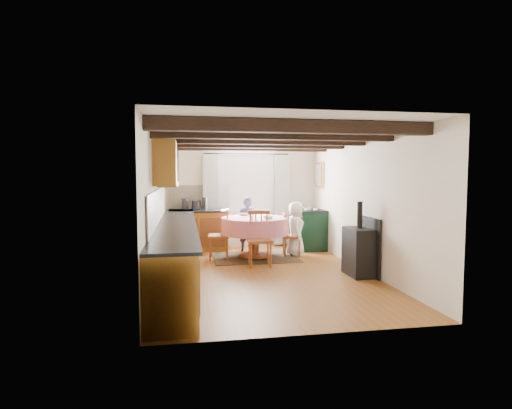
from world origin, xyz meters
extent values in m
cube|color=brown|center=(0.00, 0.00, 0.00)|extent=(3.60, 5.50, 0.00)
cube|color=white|center=(0.00, 0.00, 2.40)|extent=(3.60, 5.50, 0.00)
cube|color=silver|center=(0.00, 2.75, 1.20)|extent=(3.60, 0.00, 2.40)
cube|color=silver|center=(0.00, -2.75, 1.20)|extent=(3.60, 0.00, 2.40)
cube|color=silver|center=(-1.80, 0.00, 1.20)|extent=(0.00, 5.50, 2.40)
cube|color=silver|center=(1.80, 0.00, 1.20)|extent=(0.00, 5.50, 2.40)
cube|color=black|center=(0.00, -2.00, 2.31)|extent=(3.60, 0.16, 0.16)
cube|color=black|center=(0.00, -1.00, 2.31)|extent=(3.60, 0.16, 0.16)
cube|color=black|center=(0.00, 0.00, 2.31)|extent=(3.60, 0.16, 0.16)
cube|color=black|center=(0.00, 1.00, 2.31)|extent=(3.60, 0.16, 0.16)
cube|color=black|center=(0.00, 2.00, 2.31)|extent=(3.60, 0.16, 0.16)
cube|color=beige|center=(-1.78, 0.30, 1.20)|extent=(0.02, 4.50, 0.55)
cube|color=beige|center=(-1.00, 2.73, 1.20)|extent=(1.40, 0.02, 0.55)
cube|color=#A26D20|center=(-1.50, 0.00, 0.44)|extent=(0.60, 5.30, 0.88)
cube|color=#A26D20|center=(-1.05, 2.45, 0.44)|extent=(1.30, 0.60, 0.88)
cube|color=black|center=(-1.48, 0.00, 0.90)|extent=(0.64, 5.30, 0.04)
cube|color=black|center=(-1.05, 2.43, 0.90)|extent=(1.30, 0.64, 0.04)
cube|color=#A26D20|center=(-1.63, 1.20, 1.95)|extent=(0.34, 1.80, 0.90)
cube|color=#A26D20|center=(-1.63, -0.30, 1.90)|extent=(0.34, 0.90, 0.70)
cube|color=white|center=(0.10, 2.73, 1.60)|extent=(1.34, 0.03, 1.54)
cube|color=white|center=(0.10, 2.74, 1.60)|extent=(1.20, 0.01, 1.40)
cube|color=beige|center=(-0.75, 2.65, 1.10)|extent=(0.35, 0.10, 2.10)
cube|color=beige|center=(0.95, 2.65, 1.10)|extent=(0.35, 0.10, 2.10)
cylinder|color=black|center=(0.10, 2.65, 2.20)|extent=(2.00, 0.03, 0.03)
cube|color=gold|center=(1.77, 2.30, 1.70)|extent=(0.04, 0.50, 0.60)
cylinder|color=silver|center=(1.05, 2.72, 1.70)|extent=(0.30, 0.02, 0.30)
cube|color=brown|center=(0.08, 1.41, 0.01)|extent=(1.72, 1.34, 0.01)
imported|color=#38344F|center=(0.02, 2.13, 0.61)|extent=(0.46, 0.31, 1.22)
imported|color=white|center=(0.96, 1.45, 0.57)|extent=(0.46, 0.62, 1.15)
imported|color=silver|center=(-0.09, 1.85, 0.86)|extent=(0.29, 0.29, 0.05)
imported|color=silver|center=(0.31, 1.13, 0.86)|extent=(0.27, 0.27, 0.06)
imported|color=silver|center=(-0.05, 1.01, 0.87)|extent=(0.10, 0.10, 0.08)
cylinder|color=#262628|center=(-1.34, 2.53, 1.05)|extent=(0.16, 0.16, 0.27)
cylinder|color=#262628|center=(-1.08, 2.47, 1.03)|extent=(0.19, 0.19, 0.21)
cylinder|color=#262628|center=(-0.89, 2.43, 1.06)|extent=(0.10, 0.10, 0.28)
camera|label=1|loc=(-1.34, -6.90, 1.73)|focal=28.85mm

